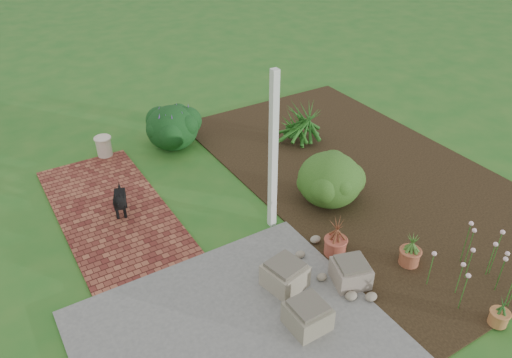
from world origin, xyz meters
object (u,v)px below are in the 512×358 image
stone_trough_near (307,316)px  black_dog (120,200)px  cream_ceramic_urn (104,146)px  evergreen_shrub (330,178)px

stone_trough_near → black_dog: (-1.16, 3.30, 0.13)m
black_dog → cream_ceramic_urn: size_ratio=1.46×
stone_trough_near → cream_ceramic_urn: (-0.81, 5.29, 0.03)m
evergreen_shrub → cream_ceramic_urn: bearing=128.1°
stone_trough_near → evergreen_shrub: size_ratio=0.44×
black_dog → stone_trough_near: bearing=-50.5°
black_dog → evergreen_shrub: size_ratio=0.52×
stone_trough_near → evergreen_shrub: (1.84, 1.91, 0.28)m
black_dog → evergreen_shrub: (3.00, -1.39, 0.14)m
black_dog → cream_ceramic_urn: black_dog is taller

